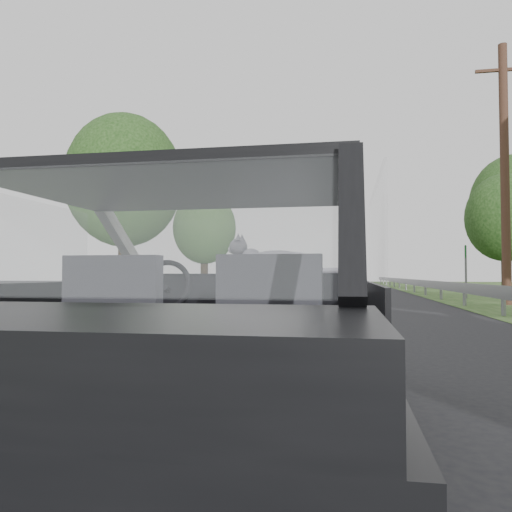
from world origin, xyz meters
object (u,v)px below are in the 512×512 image
at_px(utility_pole, 505,173).
at_px(other_car, 290,283).
at_px(highway_sign, 466,272).
at_px(subject_car, 211,322).
at_px(cat, 276,260).

bearing_deg(utility_pole, other_car, 162.40).
bearing_deg(highway_sign, subject_car, -93.71).
xyz_separation_m(subject_car, utility_pole, (5.89, 14.73, 3.60)).
distance_m(cat, other_car, 16.59).
xyz_separation_m(subject_car, highway_sign, (5.62, 19.18, 0.38)).
bearing_deg(other_car, subject_car, -75.72).
distance_m(subject_car, utility_pole, 16.26).
bearing_deg(cat, subject_car, -105.68).
height_order(subject_car, other_car, subject_car).
bearing_deg(highway_sign, cat, -93.37).
height_order(subject_car, cat, subject_car).
distance_m(cat, utility_pole, 15.55).
relative_size(cat, utility_pole, 0.07).
height_order(other_car, highway_sign, highway_sign).
relative_size(highway_sign, utility_pole, 0.25).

